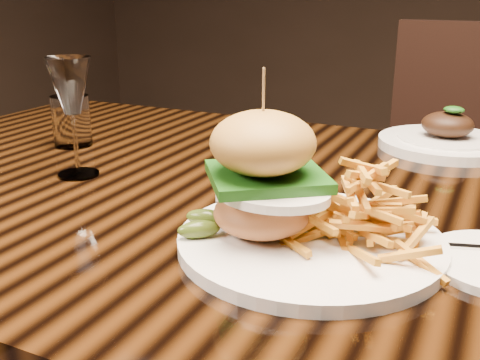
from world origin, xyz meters
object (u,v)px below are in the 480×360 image
at_px(far_dish, 446,140).
at_px(dining_table, 287,240).
at_px(burger_plate, 310,201).
at_px(chair_far, 458,175).
at_px(wine_glass, 70,90).

bearing_deg(far_dish, dining_table, -116.55).
distance_m(dining_table, burger_plate, 0.23).
height_order(burger_plate, chair_far, burger_plate).
height_order(dining_table, wine_glass, wine_glass).
relative_size(dining_table, wine_glass, 8.58).
bearing_deg(wine_glass, dining_table, 11.70).
xyz_separation_m(dining_table, far_dish, (0.18, 0.36, 0.09)).
bearing_deg(chair_far, far_dish, -84.73).
height_order(dining_table, chair_far, chair_far).
relative_size(far_dish, chair_far, 0.26).
distance_m(wine_glass, chair_far, 1.14).
bearing_deg(burger_plate, chair_far, 61.14).
relative_size(dining_table, far_dish, 6.55).
height_order(burger_plate, wine_glass, burger_plate).
height_order(wine_glass, chair_far, chair_far).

